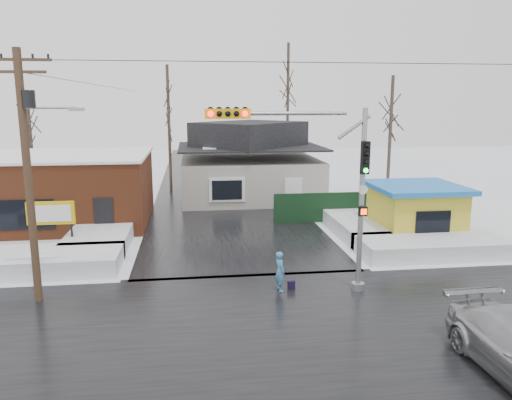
{
  "coord_description": "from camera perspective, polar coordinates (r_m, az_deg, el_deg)",
  "views": [
    {
      "loc": [
        -2.3,
        -14.67,
        7.26
      ],
      "look_at": [
        0.45,
        6.41,
        3.0
      ],
      "focal_mm": 35.0,
      "sensor_mm": 36.0,
      "label": 1
    }
  ],
  "objects": [
    {
      "name": "ground",
      "position": [
        16.53,
        1.38,
        -14.72
      ],
      "size": [
        120.0,
        120.0,
        0.0
      ],
      "primitive_type": "plane",
      "color": "white",
      "rests_on": "ground"
    },
    {
      "name": "road_ns",
      "position": [
        16.53,
        1.38,
        -14.69
      ],
      "size": [
        10.0,
        120.0,
        0.02
      ],
      "primitive_type": "cube",
      "color": "black",
      "rests_on": "ground"
    },
    {
      "name": "road_ew",
      "position": [
        16.53,
        1.38,
        -14.69
      ],
      "size": [
        120.0,
        10.0,
        0.02
      ],
      "primitive_type": "cube",
      "color": "black",
      "rests_on": "ground"
    },
    {
      "name": "snowbank_nw",
      "position": [
        23.7,
        -23.65,
        -6.48
      ],
      "size": [
        7.0,
        3.0,
        0.8
      ],
      "primitive_type": "cube",
      "color": "white",
      "rests_on": "ground"
    },
    {
      "name": "snowbank_ne",
      "position": [
        25.39,
        19.41,
        -5.01
      ],
      "size": [
        7.0,
        3.0,
        0.8
      ],
      "primitive_type": "cube",
      "color": "white",
      "rests_on": "ground"
    },
    {
      "name": "snowbank_nside_w",
      "position": [
        27.94,
        -16.9,
        -3.38
      ],
      "size": [
        3.0,
        8.0,
        0.8
      ],
      "primitive_type": "cube",
      "color": "white",
      "rests_on": "ground"
    },
    {
      "name": "snowbank_nside_e",
      "position": [
        29.07,
        11.47,
        -2.55
      ],
      "size": [
        3.0,
        8.0,
        0.8
      ],
      "primitive_type": "cube",
      "color": "white",
      "rests_on": "ground"
    },
    {
      "name": "traffic_signal",
      "position": [
        18.46,
        7.52,
        2.76
      ],
      "size": [
        6.05,
        0.68,
        7.0
      ],
      "color": "gray",
      "rests_on": "ground"
    },
    {
      "name": "utility_pole",
      "position": [
        19.15,
        -24.53,
        3.87
      ],
      "size": [
        3.15,
        0.44,
        9.0
      ],
      "color": "#382619",
      "rests_on": "ground"
    },
    {
      "name": "brick_building",
      "position": [
        32.3,
        -22.95,
        1.19
      ],
      "size": [
        12.2,
        8.2,
        4.12
      ],
      "color": "brown",
      "rests_on": "ground"
    },
    {
      "name": "marquee_sign",
      "position": [
        25.64,
        -22.4,
        -1.56
      ],
      "size": [
        2.2,
        0.21,
        2.55
      ],
      "color": "black",
      "rests_on": "ground"
    },
    {
      "name": "house",
      "position": [
        37.21,
        -0.73,
        4.17
      ],
      "size": [
        10.4,
        8.4,
        5.76
      ],
      "color": "#AEA79D",
      "rests_on": "ground"
    },
    {
      "name": "kiosk",
      "position": [
        27.95,
        17.74,
        -1.18
      ],
      "size": [
        4.6,
        4.6,
        2.88
      ],
      "color": "gold",
      "rests_on": "ground"
    },
    {
      "name": "fence",
      "position": [
        30.66,
        9.43,
        -0.79
      ],
      "size": [
        8.0,
        0.12,
        1.8
      ],
      "primitive_type": "cube",
      "color": "black",
      "rests_on": "ground"
    },
    {
      "name": "tree_far_left",
      "position": [
        40.71,
        -10.04,
        12.14
      ],
      "size": [
        3.0,
        3.0,
        10.0
      ],
      "color": "#332821",
      "rests_on": "ground"
    },
    {
      "name": "tree_far_mid",
      "position": [
        43.53,
        3.69,
        14.32
      ],
      "size": [
        3.0,
        3.0,
        12.0
      ],
      "color": "#332821",
      "rests_on": "ground"
    },
    {
      "name": "tree_far_right",
      "position": [
        37.5,
        15.27,
        10.79
      ],
      "size": [
        3.0,
        3.0,
        9.0
      ],
      "color": "#332821",
      "rests_on": "ground"
    },
    {
      "name": "tree_far_west",
      "position": [
        40.41,
        -24.58,
        9.05
      ],
      "size": [
        3.0,
        3.0,
        8.0
      ],
      "color": "#332821",
      "rests_on": "ground"
    },
    {
      "name": "pedestrian",
      "position": [
        19.4,
        2.75,
        -8.19
      ],
      "size": [
        0.5,
        0.65,
        1.57
      ],
      "primitive_type": "imported",
      "rotation": [
        0.0,
        0.0,
        1.82
      ],
      "color": "#4382BB",
      "rests_on": "ground"
    },
    {
      "name": "shopping_bag",
      "position": [
        19.71,
        4.05,
        -9.76
      ],
      "size": [
        0.3,
        0.18,
        0.35
      ],
      "primitive_type": "cube",
      "rotation": [
        0.0,
        0.0,
        0.22
      ],
      "color": "black",
      "rests_on": "ground"
    }
  ]
}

